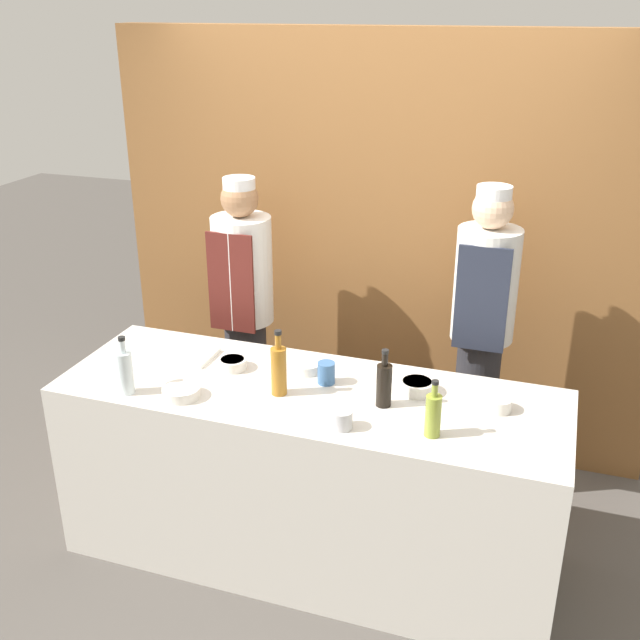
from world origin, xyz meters
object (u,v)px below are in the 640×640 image
at_px(bottle_amber, 279,369).
at_px(cup_blue, 326,373).
at_px(sauce_bowl_purple, 181,391).
at_px(chef_right, 481,335).
at_px(sauce_bowl_orange, 307,366).
at_px(bottle_clear, 125,371).
at_px(cup_steel, 342,419).
at_px(bottle_soy, 384,384).
at_px(chef_left, 244,310).
at_px(sauce_bowl_brown, 498,404).
at_px(sauce_bowl_yellow, 417,386).
at_px(bottle_oil, 433,414).
at_px(sauce_bowl_white, 233,363).
at_px(cutting_board, 179,353).

height_order(bottle_amber, cup_blue, bottle_amber).
height_order(sauce_bowl_purple, chef_right, chef_right).
xyz_separation_m(sauce_bowl_orange, bottle_clear, (-0.69, -0.46, 0.08)).
distance_m(sauce_bowl_orange, cup_steel, 0.53).
height_order(bottle_soy, chef_left, chef_left).
bearing_deg(sauce_bowl_brown, sauce_bowl_yellow, 172.68).
height_order(sauce_bowl_orange, chef_left, chef_left).
height_order(bottle_oil, chef_left, chef_left).
bearing_deg(bottle_oil, bottle_clear, -176.48).
xyz_separation_m(sauce_bowl_white, sauce_bowl_purple, (-0.10, -0.32, -0.00)).
height_order(sauce_bowl_brown, chef_left, chef_left).
relative_size(sauce_bowl_yellow, cup_steel, 1.77).
height_order(bottle_amber, chef_left, chef_left).
bearing_deg(bottle_amber, cup_steel, -28.42).
bearing_deg(cup_steel, cup_blue, 117.43).
distance_m(sauce_bowl_yellow, bottle_soy, 0.21).
height_order(sauce_bowl_purple, bottle_amber, bottle_amber).
bearing_deg(bottle_soy, bottle_amber, -174.16).
distance_m(sauce_bowl_yellow, bottle_amber, 0.62).
xyz_separation_m(sauce_bowl_yellow, chef_left, (-1.12, 0.63, -0.03)).
distance_m(sauce_bowl_brown, sauce_bowl_yellow, 0.36).
xyz_separation_m(cutting_board, bottle_clear, (-0.03, -0.41, 0.10)).
xyz_separation_m(bottle_oil, chef_right, (0.07, 0.97, -0.06)).
distance_m(sauce_bowl_purple, bottle_soy, 0.89).
bearing_deg(sauce_bowl_brown, bottle_amber, -170.20).
distance_m(sauce_bowl_purple, cutting_board, 0.43).
xyz_separation_m(sauce_bowl_purple, bottle_clear, (-0.25, -0.04, 0.08)).
distance_m(sauce_bowl_white, bottle_amber, 0.35).
bearing_deg(sauce_bowl_white, bottle_amber, -27.89).
distance_m(bottle_soy, cup_blue, 0.32).
height_order(cup_blue, chef_right, chef_right).
bearing_deg(sauce_bowl_purple, bottle_soy, 13.89).
distance_m(sauce_bowl_orange, bottle_amber, 0.27).
distance_m(cup_blue, chef_left, 0.98).
xyz_separation_m(sauce_bowl_white, chef_left, (-0.24, 0.68, -0.03)).
height_order(bottle_soy, chef_right, chef_right).
distance_m(sauce_bowl_brown, bottle_oil, 0.37).
relative_size(bottle_clear, bottle_soy, 1.04).
relative_size(sauce_bowl_brown, sauce_bowl_yellow, 0.72).
height_order(sauce_bowl_yellow, bottle_oil, bottle_oil).
xyz_separation_m(sauce_bowl_purple, bottle_soy, (0.86, 0.21, 0.08)).
xyz_separation_m(sauce_bowl_brown, sauce_bowl_orange, (-0.89, 0.09, -0.01)).
relative_size(cup_blue, chef_left, 0.06).
distance_m(sauce_bowl_orange, sauce_bowl_yellow, 0.53).
relative_size(cutting_board, bottle_oil, 1.43).
xyz_separation_m(bottle_oil, cup_blue, (-0.54, 0.29, -0.05)).
xyz_separation_m(bottle_oil, cup_steel, (-0.36, -0.06, -0.06)).
bearing_deg(cup_blue, bottle_oil, -28.05).
bearing_deg(sauce_bowl_brown, cup_steel, -149.26).
bearing_deg(sauce_bowl_brown, bottle_soy, -166.40).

